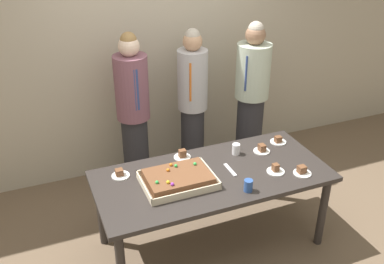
% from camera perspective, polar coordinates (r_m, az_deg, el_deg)
% --- Properties ---
extents(ground_plane, '(12.00, 12.00, 0.00)m').
position_cam_1_polar(ground_plane, '(4.11, 2.48, -14.15)').
color(ground_plane, brown).
extents(interior_back_panel, '(8.00, 0.12, 3.00)m').
position_cam_1_polar(interior_back_panel, '(4.72, -5.35, 12.41)').
color(interior_back_panel, '#B2A893').
rests_on(interior_back_panel, ground_plane).
extents(party_table, '(1.96, 0.90, 0.74)m').
position_cam_1_polar(party_table, '(3.70, 2.69, -6.56)').
color(party_table, '#2D2826').
rests_on(party_table, ground_plane).
extents(sheet_cake, '(0.58, 0.43, 0.11)m').
position_cam_1_polar(sheet_cake, '(3.52, -1.84, -6.12)').
color(sheet_cake, beige).
rests_on(sheet_cake, party_table).
extents(plated_slice_near_left, '(0.15, 0.15, 0.07)m').
position_cam_1_polar(plated_slice_near_left, '(3.76, 14.17, -4.99)').
color(plated_slice_near_left, white).
rests_on(plated_slice_near_left, party_table).
extents(plated_slice_near_right, '(0.15, 0.15, 0.07)m').
position_cam_1_polar(plated_slice_near_right, '(3.74, 10.86, -4.87)').
color(plated_slice_near_right, white).
rests_on(plated_slice_near_right, party_table).
extents(plated_slice_far_left, '(0.15, 0.15, 0.06)m').
position_cam_1_polar(plated_slice_far_left, '(3.67, -9.38, -5.45)').
color(plated_slice_far_left, white).
rests_on(plated_slice_far_left, party_table).
extents(plated_slice_far_right, '(0.15, 0.15, 0.07)m').
position_cam_1_polar(plated_slice_far_right, '(4.18, 11.18, -1.12)').
color(plated_slice_far_right, white).
rests_on(plated_slice_far_right, party_table).
extents(plated_slice_center_front, '(0.15, 0.15, 0.07)m').
position_cam_1_polar(plated_slice_center_front, '(4.01, 9.10, -2.26)').
color(plated_slice_center_front, white).
rests_on(plated_slice_center_front, party_table).
extents(plated_slice_center_back, '(0.15, 0.15, 0.08)m').
position_cam_1_polar(plated_slice_center_back, '(3.87, -1.28, -3.06)').
color(plated_slice_center_back, white).
rests_on(plated_slice_center_back, party_table).
extents(drink_cup_nearest, '(0.07, 0.07, 0.10)m').
position_cam_1_polar(drink_cup_nearest, '(3.46, 7.37, -6.96)').
color(drink_cup_nearest, '#2D5199').
rests_on(drink_cup_nearest, party_table).
extents(drink_cup_middle, '(0.07, 0.07, 0.10)m').
position_cam_1_polar(drink_cup_middle, '(3.93, 5.77, -2.24)').
color(drink_cup_middle, white).
rests_on(drink_cup_middle, party_table).
extents(cake_server_utensil, '(0.03, 0.20, 0.01)m').
position_cam_1_polar(cake_server_utensil, '(3.72, 5.02, -4.95)').
color(cake_server_utensil, silver).
rests_on(cake_server_utensil, party_table).
extents(person_serving_front, '(0.34, 0.34, 1.69)m').
position_cam_1_polar(person_serving_front, '(4.44, -7.67, 2.66)').
color(person_serving_front, '#28282D').
rests_on(person_serving_front, ground_plane).
extents(person_green_shirt_behind, '(0.32, 0.32, 1.66)m').
position_cam_1_polar(person_green_shirt_behind, '(4.63, 0.07, 3.89)').
color(person_green_shirt_behind, '#28282D').
rests_on(person_green_shirt_behind, ground_plane).
extents(person_striped_tie_right, '(0.36, 0.36, 1.71)m').
position_cam_1_polar(person_striped_tie_right, '(4.75, 7.74, 4.44)').
color(person_striped_tie_right, '#28282D').
rests_on(person_striped_tie_right, ground_plane).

